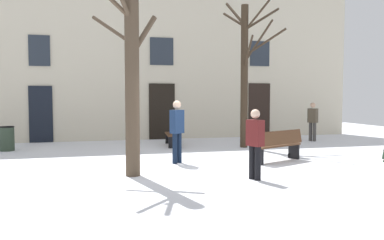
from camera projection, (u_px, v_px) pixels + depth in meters
ground_plane at (206, 170)px, 9.89m from camera, size 29.37×29.37×0.00m
building_facade at (158, 55)px, 16.95m from camera, size 18.35×0.60×7.25m
tree_left_of_center at (245, 67)px, 14.13m from camera, size 1.98×2.61×5.54m
tree_center at (131, 64)px, 9.03m from camera, size 1.58×1.55×5.72m
litter_bin at (7, 139)px, 13.33m from camera, size 0.50×0.50×0.85m
bench_by_litter_bin at (174, 134)px, 14.71m from camera, size 0.66×1.58×0.85m
bench_back_to_back_left at (278, 145)px, 11.15m from camera, size 1.75×1.10×0.91m
person_by_shop_door at (313, 120)px, 16.20m from camera, size 0.38×0.44×1.62m
person_crossing_plaza at (255, 141)px, 8.72m from camera, size 0.35×0.44×1.60m
person_strolling at (177, 128)px, 10.84m from camera, size 0.44×0.40×1.77m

